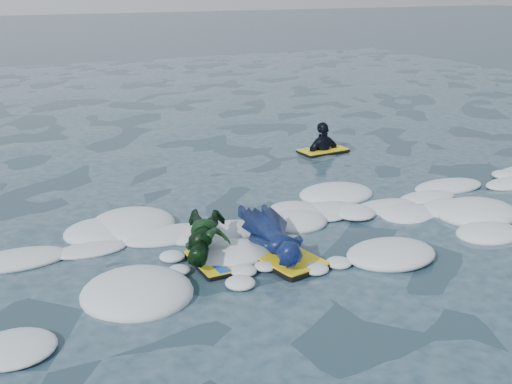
% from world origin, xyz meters
% --- Properties ---
extents(ground, '(120.00, 120.00, 0.00)m').
position_xyz_m(ground, '(0.00, 0.00, 0.00)').
color(ground, '#1A2E40').
rests_on(ground, ground).
extents(foam_band, '(12.00, 3.10, 0.30)m').
position_xyz_m(foam_band, '(0.00, 1.03, 0.00)').
color(foam_band, white).
rests_on(foam_band, ground).
extents(prone_woman_unit, '(0.92, 1.85, 0.47)m').
position_xyz_m(prone_woman_unit, '(-0.53, 0.50, 0.24)').
color(prone_woman_unit, black).
rests_on(prone_woman_unit, ground).
extents(prone_child_unit, '(1.14, 1.43, 0.50)m').
position_xyz_m(prone_child_unit, '(-1.35, 0.68, 0.26)').
color(prone_child_unit, black).
rests_on(prone_child_unit, ground).
extents(waiting_rider_unit, '(1.04, 0.64, 1.48)m').
position_xyz_m(waiting_rider_unit, '(2.57, 4.55, -0.10)').
color(waiting_rider_unit, black).
rests_on(waiting_rider_unit, ground).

